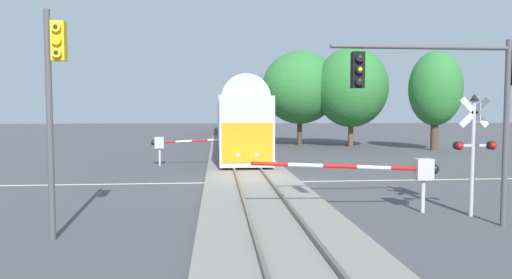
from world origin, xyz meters
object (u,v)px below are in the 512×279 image
object	(u,v)px
commuter_train	(230,117)
crossing_signal_mast	(474,142)
crossing_gate_near	(402,170)
oak_far_right	(351,87)
crossing_gate_far	(169,143)
traffic_signal_near_left	(54,87)
traffic_signal_near_right	(457,85)
elm_centre_background	(300,88)
maple_right_background	(435,89)

from	to	relation	value
commuter_train	crossing_signal_mast	bearing A→B (deg)	-81.13
crossing_gate_near	oak_far_right	xyz separation A→B (m)	(6.74, 27.65, 4.24)
crossing_gate_far	traffic_signal_near_left	xyz separation A→B (m)	(-1.21, -15.99, 2.55)
traffic_signal_near_left	crossing_gate_near	bearing A→B (deg)	12.38
traffic_signal_near_right	elm_centre_background	xyz separation A→B (m)	(1.47, 31.86, 1.64)
commuter_train	oak_far_right	distance (m)	17.48
commuter_train	crossing_gate_near	bearing A→B (deg)	-83.83
traffic_signal_near_left	maple_right_background	size ratio (longest dim) A/B	0.69
traffic_signal_near_left	crossing_signal_mast	bearing A→B (deg)	7.31
maple_right_background	traffic_signal_near_left	bearing A→B (deg)	-132.12
crossing_signal_mast	traffic_signal_near_right	distance (m)	2.51
crossing_signal_mast	crossing_gate_far	bearing A→B (deg)	127.49
commuter_train	maple_right_background	size ratio (longest dim) A/B	7.67
crossing_gate_far	maple_right_background	bearing A→B (deg)	23.54
crossing_gate_near	oak_far_right	size ratio (longest dim) A/B	0.66
traffic_signal_near_left	commuter_train	bearing A→B (deg)	82.33
crossing_gate_near	oak_far_right	world-z (taller)	oak_far_right
crossing_gate_far	crossing_signal_mast	bearing A→B (deg)	-52.51
commuter_train	traffic_signal_near_right	world-z (taller)	commuter_train
commuter_train	traffic_signal_near_right	distance (m)	43.05
crossing_gate_far	traffic_signal_near_right	world-z (taller)	traffic_signal_near_right
crossing_gate_near	oak_far_right	distance (m)	28.78
commuter_train	traffic_signal_near_left	bearing A→B (deg)	-97.67
crossing_signal_mast	maple_right_background	xyz separation A→B (m)	(10.81, 23.93, 2.95)
traffic_signal_near_left	oak_far_right	world-z (taller)	oak_far_right
crossing_gate_near	crossing_gate_far	distance (m)	16.43
crossing_signal_mast	maple_right_background	distance (m)	26.43
traffic_signal_near_right	crossing_gate_near	bearing A→B (deg)	110.68
crossing_signal_mast	elm_centre_background	size ratio (longest dim) A/B	0.42
traffic_signal_near_left	crossing_gate_far	bearing A→B (deg)	85.69
crossing_gate_far	elm_centre_background	bearing A→B (deg)	55.31
oak_far_right	maple_right_background	bearing A→B (deg)	-35.60
crossing_gate_far	elm_centre_background	world-z (taller)	elm_centre_background
traffic_signal_near_left	maple_right_background	world-z (taller)	maple_right_background
crossing_signal_mast	traffic_signal_near_right	bearing A→B (deg)	-136.30
commuter_train	traffic_signal_near_left	xyz separation A→B (m)	(-5.79, -43.03, 1.24)
traffic_signal_near_left	elm_centre_background	distance (m)	34.52
crossing_signal_mast	elm_centre_background	xyz separation A→B (m)	(0.15, 30.59, 3.36)
commuter_train	elm_centre_background	world-z (taller)	elm_centre_background
crossing_signal_mast	elm_centre_background	distance (m)	30.78
commuter_train	maple_right_background	world-z (taller)	maple_right_background
maple_right_background	oak_far_right	bearing A→B (deg)	144.40
elm_centre_background	maple_right_background	world-z (taller)	elm_centre_background
crossing_gate_near	traffic_signal_near_left	xyz separation A→B (m)	(-10.20, -2.24, 2.55)
traffic_signal_near_left	maple_right_background	xyz separation A→B (m)	(23.07, 25.51, 1.37)
crossing_signal_mast	oak_far_right	xyz separation A→B (m)	(4.68, 28.32, 3.28)
crossing_gate_near	crossing_gate_far	bearing A→B (deg)	123.21
traffic_signal_near_right	oak_far_right	distance (m)	30.23
traffic_signal_near_right	elm_centre_background	world-z (taller)	elm_centre_background
crossing_gate_far	maple_right_background	size ratio (longest dim) A/B	0.64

